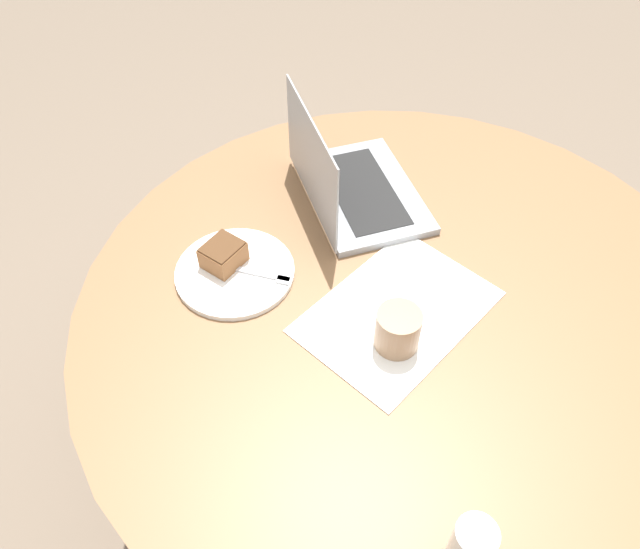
{
  "coord_description": "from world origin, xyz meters",
  "views": [
    {
      "loc": [
        0.76,
        0.24,
        1.7
      ],
      "look_at": [
        0.06,
        -0.17,
        0.78
      ],
      "focal_mm": 35.0,
      "sensor_mm": 36.0,
      "label": 1
    }
  ],
  "objects": [
    {
      "name": "ground_plane",
      "position": [
        0.0,
        0.0,
        0.0
      ],
      "size": [
        12.0,
        12.0,
        0.0
      ],
      "primitive_type": "plane",
      "color": "#6B5B4C"
    },
    {
      "name": "dining_table",
      "position": [
        0.0,
        0.0,
        0.62
      ],
      "size": [
        1.32,
        1.32,
        0.74
      ],
      "color": "brown",
      "rests_on": "ground_plane"
    },
    {
      "name": "paper_document",
      "position": [
        0.03,
        -0.01,
        0.74
      ],
      "size": [
        0.42,
        0.33,
        0.0
      ],
      "rotation": [
        0.0,
        0.0,
        -0.22
      ],
      "color": "white",
      "rests_on": "dining_table"
    },
    {
      "name": "plate",
      "position": [
        0.11,
        -0.34,
        0.75
      ],
      "size": [
        0.24,
        0.24,
        0.01
      ],
      "color": "white",
      "rests_on": "dining_table"
    },
    {
      "name": "cake_slice",
      "position": [
        0.11,
        -0.37,
        0.78
      ],
      "size": [
        0.08,
        0.08,
        0.05
      ],
      "rotation": [
        0.0,
        0.0,
        3.05
      ],
      "color": "brown",
      "rests_on": "plate"
    },
    {
      "name": "fork",
      "position": [
        0.1,
        -0.29,
        0.76
      ],
      "size": [
        0.06,
        0.17,
        0.0
      ],
      "rotation": [
        0.0,
        0.0,
        8.11
      ],
      "color": "silver",
      "rests_on": "plate"
    },
    {
      "name": "coffee_glass",
      "position": [
        0.1,
        0.02,
        0.79
      ],
      "size": [
        0.08,
        0.08,
        0.09
      ],
      "color": "#997556",
      "rests_on": "dining_table"
    },
    {
      "name": "water_glass",
      "position": [
        0.39,
        0.28,
        0.79
      ],
      "size": [
        0.06,
        0.06,
        0.1
      ],
      "color": "silver",
      "rests_on": "dining_table"
    },
    {
      "name": "laptop",
      "position": [
        -0.21,
        -0.25,
        0.79
      ],
      "size": [
        0.41,
        0.42,
        0.24
      ],
      "rotation": [
        0.0,
        0.0,
        7.13
      ],
      "color": "gray",
      "rests_on": "dining_table"
    }
  ]
}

